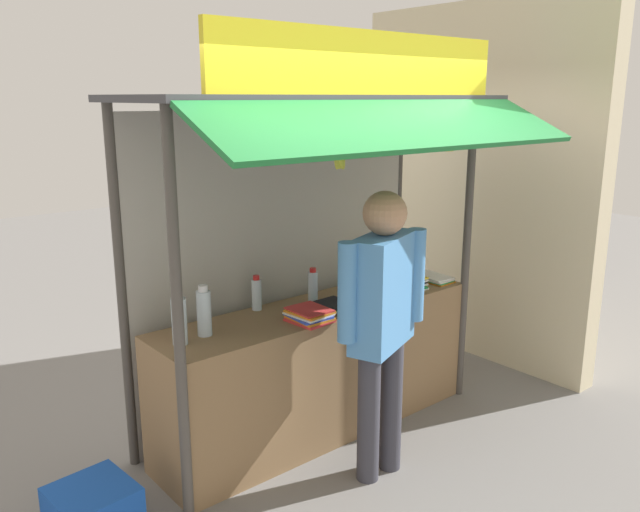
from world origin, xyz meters
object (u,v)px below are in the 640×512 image
(water_bottle_mid_left, at_px, (204,312))
(plastic_crate, at_px, (93,512))
(magazine_stack_mid_right, at_px, (309,316))
(vendor_person, at_px, (382,311))
(water_bottle_right, at_px, (257,294))
(water_bottle_center, at_px, (313,286))
(water_bottle_front_right, at_px, (179,320))
(magazine_stack_front_left, at_px, (433,278))
(banana_bunch_leftmost, at_px, (449,141))
(magazine_stack_back_right, at_px, (333,305))
(banana_bunch_inner_right, at_px, (340,158))
(magazine_stack_rear_center, at_px, (405,282))

(water_bottle_mid_left, distance_m, plastic_crate, 1.20)
(magazine_stack_mid_right, relative_size, vendor_person, 0.16)
(water_bottle_right, xyz_separation_m, water_bottle_center, (0.39, -0.11, 0.00))
(water_bottle_front_right, distance_m, magazine_stack_front_left, 2.10)
(magazine_stack_front_left, distance_m, banana_bunch_leftmost, 1.14)
(water_bottle_right, relative_size, magazine_stack_back_right, 0.94)
(magazine_stack_back_right, distance_m, banana_bunch_leftmost, 1.34)
(magazine_stack_mid_right, xyz_separation_m, banana_bunch_inner_right, (0.07, -0.20, 0.98))
(water_bottle_front_right, bearing_deg, water_bottle_right, 17.95)
(water_bottle_center, relative_size, magazine_stack_rear_center, 0.77)
(banana_bunch_inner_right, bearing_deg, plastic_crate, 168.93)
(water_bottle_right, xyz_separation_m, banana_bunch_inner_right, (0.19, -0.60, 0.92))
(magazine_stack_back_right, height_order, banana_bunch_leftmost, banana_bunch_leftmost)
(water_bottle_right, distance_m, banana_bunch_leftmost, 1.63)
(magazine_stack_mid_right, distance_m, banana_bunch_inner_right, 1.01)
(water_bottle_front_right, distance_m, magazine_stack_mid_right, 0.82)
(water_bottle_center, relative_size, plastic_crate, 0.60)
(water_bottle_center, bearing_deg, banana_bunch_leftmost, -32.71)
(magazine_stack_front_left, bearing_deg, magazine_stack_rear_center, 176.34)
(magazine_stack_rear_center, bearing_deg, magazine_stack_mid_right, -173.09)
(vendor_person, bearing_deg, magazine_stack_mid_right, -91.33)
(vendor_person, bearing_deg, water_bottle_center, -118.63)
(banana_bunch_inner_right, height_order, vendor_person, banana_bunch_inner_right)
(water_bottle_right, relative_size, magazine_stack_rear_center, 0.75)
(magazine_stack_rear_center, height_order, banana_bunch_inner_right, banana_bunch_inner_right)
(magazine_stack_front_left, xyz_separation_m, banana_bunch_leftmost, (-0.26, -0.30, 1.06))
(magazine_stack_rear_center, relative_size, plastic_crate, 0.79)
(water_bottle_center, distance_m, plastic_crate, 1.90)
(water_bottle_right, distance_m, vendor_person, 0.92)
(water_bottle_mid_left, distance_m, banana_bunch_leftmost, 1.95)
(water_bottle_right, distance_m, water_bottle_center, 0.40)
(water_bottle_front_right, distance_m, vendor_person, 1.16)
(water_bottle_center, bearing_deg, magazine_stack_mid_right, -132.65)
(water_bottle_mid_left, relative_size, vendor_person, 0.17)
(magazine_stack_back_right, bearing_deg, magazine_stack_front_left, -0.48)
(water_bottle_front_right, distance_m, water_bottle_right, 0.71)
(magazine_stack_front_left, height_order, banana_bunch_leftmost, banana_bunch_leftmost)
(water_bottle_mid_left, bearing_deg, water_bottle_center, 5.03)
(vendor_person, height_order, plastic_crate, vendor_person)
(water_bottle_center, xyz_separation_m, vendor_person, (-0.10, -0.76, 0.05))
(magazine_stack_mid_right, bearing_deg, water_bottle_mid_left, 160.74)
(water_bottle_right, relative_size, magazine_stack_mid_right, 0.84)
(magazine_stack_mid_right, xyz_separation_m, plastic_crate, (-1.40, 0.09, -0.80))
(magazine_stack_back_right, distance_m, banana_bunch_inner_right, 1.08)
(magazine_stack_front_left, relative_size, banana_bunch_inner_right, 1.06)
(water_bottle_right, distance_m, plastic_crate, 1.58)
(water_bottle_center, height_order, magazine_stack_mid_right, water_bottle_center)
(water_bottle_front_right, relative_size, water_bottle_center, 1.28)
(banana_bunch_leftmost, xyz_separation_m, plastic_crate, (-2.44, 0.29, -1.84))
(water_bottle_mid_left, height_order, banana_bunch_inner_right, banana_bunch_inner_right)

